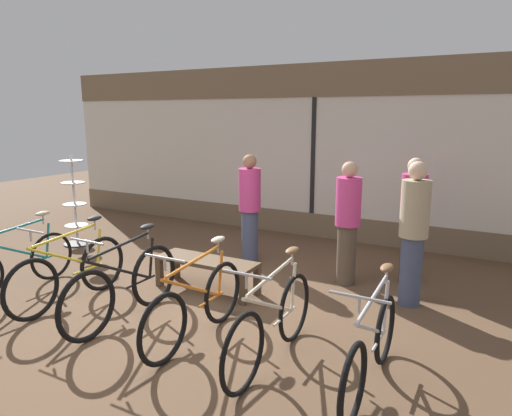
{
  "coord_description": "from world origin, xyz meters",
  "views": [
    {
      "loc": [
        3.13,
        -3.95,
        2.3
      ],
      "look_at": [
        0.0,
        1.78,
        0.95
      ],
      "focal_mm": 32.0,
      "sensor_mm": 36.0,
      "label": 1
    }
  ],
  "objects_px": {
    "customer_near_rack": "(250,207)",
    "customer_mid_floor": "(414,231)",
    "accessory_rack": "(75,208)",
    "customer_near_bench": "(412,218)",
    "display_bench": "(207,265)",
    "bicycle_center_left": "(124,287)",
    "bicycle_center_right": "(197,305)",
    "bicycle_right": "(272,323)",
    "bicycle_far_right": "(372,348)",
    "customer_by_window": "(348,221)",
    "bicycle_far_left": "(18,263)",
    "bicycle_left": "(70,273)"
  },
  "relations": [
    {
      "from": "bicycle_center_right",
      "to": "display_bench",
      "type": "height_order",
      "value": "bicycle_center_right"
    },
    {
      "from": "bicycle_far_right",
      "to": "accessory_rack",
      "type": "relative_size",
      "value": 1.04
    },
    {
      "from": "bicycle_center_left",
      "to": "customer_near_bench",
      "type": "relative_size",
      "value": 1.03
    },
    {
      "from": "bicycle_far_left",
      "to": "bicycle_center_right",
      "type": "relative_size",
      "value": 1.0
    },
    {
      "from": "display_bench",
      "to": "customer_near_bench",
      "type": "xyz_separation_m",
      "value": [
        2.29,
        1.61,
        0.56
      ]
    },
    {
      "from": "bicycle_right",
      "to": "customer_near_rack",
      "type": "distance_m",
      "value": 3.04
    },
    {
      "from": "bicycle_center_right",
      "to": "bicycle_far_right",
      "type": "relative_size",
      "value": 1.03
    },
    {
      "from": "display_bench",
      "to": "accessory_rack",
      "type": "bearing_deg",
      "value": 168.4
    },
    {
      "from": "customer_near_rack",
      "to": "customer_mid_floor",
      "type": "distance_m",
      "value": 2.58
    },
    {
      "from": "bicycle_far_left",
      "to": "customer_mid_floor",
      "type": "bearing_deg",
      "value": 23.58
    },
    {
      "from": "bicycle_far_left",
      "to": "display_bench",
      "type": "bearing_deg",
      "value": 29.18
    },
    {
      "from": "bicycle_far_left",
      "to": "bicycle_right",
      "type": "height_order",
      "value": "bicycle_right"
    },
    {
      "from": "bicycle_center_right",
      "to": "customer_mid_floor",
      "type": "distance_m",
      "value": 2.7
    },
    {
      "from": "customer_by_window",
      "to": "customer_mid_floor",
      "type": "bearing_deg",
      "value": -19.24
    },
    {
      "from": "customer_near_bench",
      "to": "accessory_rack",
      "type": "bearing_deg",
      "value": -170.49
    },
    {
      "from": "bicycle_left",
      "to": "bicycle_far_right",
      "type": "bearing_deg",
      "value": -0.22
    },
    {
      "from": "bicycle_far_right",
      "to": "customer_mid_floor",
      "type": "distance_m",
      "value": 2.06
    },
    {
      "from": "bicycle_center_left",
      "to": "bicycle_right",
      "type": "relative_size",
      "value": 1.02
    },
    {
      "from": "bicycle_center_right",
      "to": "accessory_rack",
      "type": "xyz_separation_m",
      "value": [
        -3.98,
        1.86,
        0.28
      ]
    },
    {
      "from": "accessory_rack",
      "to": "display_bench",
      "type": "distance_m",
      "value": 3.37
    },
    {
      "from": "bicycle_center_left",
      "to": "bicycle_center_right",
      "type": "xyz_separation_m",
      "value": [
        0.98,
        0.02,
        -0.02
      ]
    },
    {
      "from": "bicycle_far_left",
      "to": "bicycle_center_right",
      "type": "xyz_separation_m",
      "value": [
        2.86,
        0.02,
        0.0
      ]
    },
    {
      "from": "accessory_rack",
      "to": "bicycle_center_right",
      "type": "bearing_deg",
      "value": -25.05
    },
    {
      "from": "bicycle_center_right",
      "to": "customer_near_rack",
      "type": "distance_m",
      "value": 2.66
    },
    {
      "from": "bicycle_far_left",
      "to": "customer_by_window",
      "type": "height_order",
      "value": "customer_by_window"
    },
    {
      "from": "accessory_rack",
      "to": "customer_mid_floor",
      "type": "bearing_deg",
      "value": 1.29
    },
    {
      "from": "bicycle_left",
      "to": "bicycle_center_right",
      "type": "bearing_deg",
      "value": -0.8
    },
    {
      "from": "accessory_rack",
      "to": "display_bench",
      "type": "relative_size",
      "value": 1.15
    },
    {
      "from": "bicycle_far_left",
      "to": "bicycle_center_left",
      "type": "xyz_separation_m",
      "value": [
        1.88,
        -0.0,
        0.03
      ]
    },
    {
      "from": "customer_near_rack",
      "to": "customer_mid_floor",
      "type": "relative_size",
      "value": 0.96
    },
    {
      "from": "bicycle_left",
      "to": "accessory_rack",
      "type": "height_order",
      "value": "accessory_rack"
    },
    {
      "from": "accessory_rack",
      "to": "bicycle_right",
      "type": "bearing_deg",
      "value": -21.11
    },
    {
      "from": "customer_mid_floor",
      "to": "bicycle_right",
      "type": "bearing_deg",
      "value": -113.64
    },
    {
      "from": "bicycle_center_left",
      "to": "display_bench",
      "type": "relative_size",
      "value": 1.27
    },
    {
      "from": "accessory_rack",
      "to": "customer_mid_floor",
      "type": "relative_size",
      "value": 0.91
    },
    {
      "from": "display_bench",
      "to": "customer_by_window",
      "type": "xyz_separation_m",
      "value": [
        1.54,
        1.12,
        0.54
      ]
    },
    {
      "from": "bicycle_left",
      "to": "customer_near_bench",
      "type": "relative_size",
      "value": 1.02
    },
    {
      "from": "customer_mid_floor",
      "to": "customer_near_bench",
      "type": "distance_m",
      "value": 0.82
    },
    {
      "from": "bicycle_right",
      "to": "bicycle_far_right",
      "type": "xyz_separation_m",
      "value": [
        0.92,
        0.03,
        -0.03
      ]
    },
    {
      "from": "display_bench",
      "to": "customer_near_bench",
      "type": "distance_m",
      "value": 2.85
    },
    {
      "from": "bicycle_far_left",
      "to": "bicycle_far_right",
      "type": "height_order",
      "value": "bicycle_far_left"
    },
    {
      "from": "bicycle_left",
      "to": "display_bench",
      "type": "distance_m",
      "value": 1.68
    },
    {
      "from": "bicycle_center_left",
      "to": "bicycle_right",
      "type": "height_order",
      "value": "bicycle_center_left"
    },
    {
      "from": "bicycle_right",
      "to": "bicycle_center_left",
      "type": "bearing_deg",
      "value": -179.71
    },
    {
      "from": "bicycle_center_left",
      "to": "accessory_rack",
      "type": "xyz_separation_m",
      "value": [
        -3.0,
        1.88,
        0.26
      ]
    },
    {
      "from": "bicycle_right",
      "to": "bicycle_far_right",
      "type": "distance_m",
      "value": 0.92
    },
    {
      "from": "display_bench",
      "to": "customer_by_window",
      "type": "relative_size",
      "value": 0.83
    },
    {
      "from": "bicycle_right",
      "to": "accessory_rack",
      "type": "height_order",
      "value": "accessory_rack"
    },
    {
      "from": "bicycle_center_right",
      "to": "customer_by_window",
      "type": "height_order",
      "value": "customer_by_window"
    },
    {
      "from": "customer_by_window",
      "to": "customer_near_bench",
      "type": "height_order",
      "value": "customer_near_bench"
    }
  ]
}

